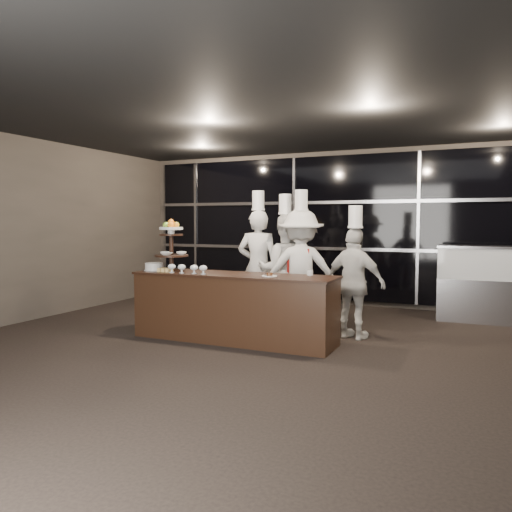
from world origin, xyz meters
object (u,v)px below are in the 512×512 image
at_px(chef_a, 258,265).
at_px(chef_c, 301,270).
at_px(display_stand, 171,242).
at_px(display_case, 486,280).
at_px(chef_d, 355,282).
at_px(buffet_counter, 234,307).
at_px(chef_b, 285,270).
at_px(layer_cake, 154,267).

bearing_deg(chef_a, chef_c, -13.77).
distance_m(display_stand, display_case, 5.07).
height_order(display_stand, chef_d, chef_d).
bearing_deg(chef_c, display_stand, -148.00).
bearing_deg(buffet_counter, display_case, 42.30).
bearing_deg(display_stand, chef_d, 17.90).
xyz_separation_m(display_case, chef_b, (-2.83, -1.72, 0.20)).
bearing_deg(chef_b, layer_cake, -143.11).
bearing_deg(buffet_counter, chef_b, 74.66).
bearing_deg(chef_b, chef_c, -23.12).
relative_size(display_stand, layer_cake, 2.48).
bearing_deg(buffet_counter, chef_c, 58.68).
bearing_deg(display_stand, chef_a, 55.24).
height_order(buffet_counter, layer_cake, layer_cake).
bearing_deg(layer_cake, chef_d, 17.20).
bearing_deg(display_case, chef_b, -148.69).
xyz_separation_m(chef_c, chef_d, (0.86, -0.21, -0.11)).
bearing_deg(layer_cake, chef_a, 48.60).
bearing_deg(chef_b, chef_d, -16.22).
relative_size(buffet_counter, layer_cake, 9.47).
distance_m(chef_a, chef_c, 0.80).
relative_size(layer_cake, chef_a, 0.14).
distance_m(layer_cake, chef_d, 2.88).
xyz_separation_m(layer_cake, chef_c, (1.88, 1.06, -0.07)).
height_order(chef_a, chef_b, chef_a).
distance_m(display_stand, chef_b, 1.79).
bearing_deg(chef_b, display_stand, -139.08).
height_order(display_case, chef_d, chef_d).
distance_m(buffet_counter, chef_b, 1.25).
height_order(buffet_counter, display_case, display_case).
relative_size(display_case, chef_a, 0.69).
bearing_deg(chef_d, layer_cake, -162.80).
bearing_deg(chef_a, chef_b, -7.44).
bearing_deg(display_case, chef_c, -143.80).
bearing_deg(display_case, layer_cake, -146.60).
relative_size(layer_cake, display_case, 0.20).
relative_size(buffet_counter, chef_a, 1.34).
bearing_deg(chef_b, display_case, 31.31).
height_order(display_case, chef_b, chef_b).
height_order(display_stand, chef_c, chef_c).
relative_size(buffet_counter, chef_c, 1.35).
distance_m(buffet_counter, display_case, 4.25).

